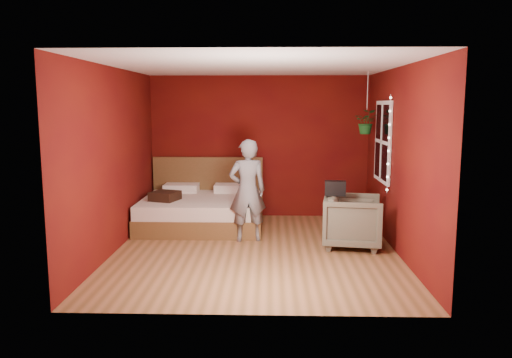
% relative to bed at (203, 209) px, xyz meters
% --- Properties ---
extents(floor, '(4.50, 4.50, 0.00)m').
position_rel_bed_xyz_m(floor, '(0.95, -1.43, -0.29)').
color(floor, '#925E3A').
rests_on(floor, ground).
extents(room_walls, '(4.04, 4.54, 2.62)m').
position_rel_bed_xyz_m(room_walls, '(0.95, -1.43, 1.39)').
color(room_walls, '#591209').
rests_on(room_walls, ground).
extents(window, '(0.05, 0.97, 1.27)m').
position_rel_bed_xyz_m(window, '(2.92, -0.53, 1.21)').
color(window, white).
rests_on(window, room_walls).
extents(fairy_lights, '(0.04, 0.04, 1.45)m').
position_rel_bed_xyz_m(fairy_lights, '(2.89, -1.06, 1.21)').
color(fairy_lights, silver).
rests_on(fairy_lights, room_walls).
extents(bed, '(2.03, 1.72, 1.11)m').
position_rel_bed_xyz_m(bed, '(0.00, 0.00, 0.00)').
color(bed, brown).
rests_on(bed, ground).
extents(person, '(0.64, 0.49, 1.56)m').
position_rel_bed_xyz_m(person, '(0.81, -0.93, 0.49)').
color(person, slate).
rests_on(person, ground).
extents(armchair, '(0.95, 0.93, 0.76)m').
position_rel_bed_xyz_m(armchair, '(2.37, -1.22, 0.09)').
color(armchair, '#676651').
rests_on(armchair, ground).
extents(handbag, '(0.32, 0.18, 0.21)m').
position_rel_bed_xyz_m(handbag, '(2.11, -1.20, 0.58)').
color(handbag, black).
rests_on(handbag, armchair).
extents(throw_pillow, '(0.52, 0.52, 0.15)m').
position_rel_bed_xyz_m(throw_pillow, '(-0.58, -0.33, 0.29)').
color(throw_pillow, black).
rests_on(throw_pillow, bed).
extents(hanging_plant, '(0.44, 0.41, 1.00)m').
position_rel_bed_xyz_m(hanging_plant, '(2.71, -0.25, 1.51)').
color(hanging_plant, silver).
rests_on(hanging_plant, room_walls).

